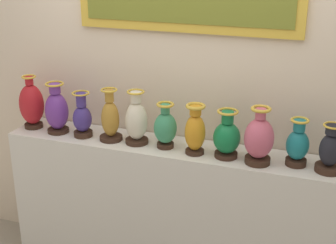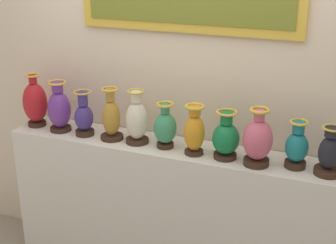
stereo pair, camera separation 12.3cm
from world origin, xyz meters
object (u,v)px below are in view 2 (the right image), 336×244
Objects in this scene: vase_violet at (59,109)px; vase_onyx at (329,154)px; vase_crimson at (35,103)px; vase_rose at (258,140)px; vase_jade at (165,128)px; vase_amber at (194,131)px; vase_indigo at (84,117)px; vase_ochre at (111,118)px; vase_ivory at (137,120)px; vase_teal at (297,147)px; vase_emerald at (226,138)px.

vase_onyx is at bearing -0.10° from vase_violet.
vase_onyx is at bearing -0.66° from vase_crimson.
vase_rose is (1.66, -0.05, -0.02)m from vase_crimson.
vase_amber is (0.21, -0.03, 0.02)m from vase_jade.
vase_ochre is at bearing 1.68° from vase_indigo.
vase_indigo is 0.40m from vase_ivory.
vase_jade is at bearing 0.86° from vase_ochre.
vase_crimson reaches higher than vase_indigo.
vase_teal is at bearing 13.25° from vase_rose.
vase_crimson is 1.89m from vase_teal.
vase_teal is at bearing 0.74° from vase_violet.
vase_indigo reaches higher than vase_jade.
vase_ivory is at bearing 2.16° from vase_indigo.
vase_crimson reaches higher than vase_rose.
vase_ochre reaches higher than vase_teal.
vase_crimson is at bearing 174.63° from vase_violet.
vase_crimson is 0.64m from vase_ochre.
vase_teal is at bearing 3.99° from vase_amber.
vase_indigo is 1.46m from vase_teal.
vase_ivory reaches higher than vase_emerald.
vase_amber reaches higher than vase_jade.
vase_indigo reaches higher than vase_emerald.
vase_rose is (1.02, -0.03, 0.01)m from vase_ochre.
vase_ochre is 1.44m from vase_onyx.
vase_onyx is (0.62, 0.01, -0.01)m from vase_emerald.
vase_teal is at bearing 172.57° from vase_onyx.
vase_ivory is 0.83m from vase_rose.
vase_jade is 0.22m from vase_amber.
vase_jade is at bearing -178.94° from vase_teal.
vase_jade is at bearing 178.01° from vase_emerald.
vase_ochre is 1.02m from vase_rose.
vase_onyx is (0.83, 0.02, -0.03)m from vase_amber.
vase_onyx is (2.08, -0.02, -0.05)m from vase_crimson.
vase_violet is 1.22× the size of vase_teal.
vase_jade is (0.40, 0.01, -0.01)m from vase_ochre.
vase_crimson is 1.07× the size of vase_violet.
vase_indigo is at bearing -178.90° from vase_teal.
vase_onyx is at bearing 3.91° from vase_rose.
vase_violet is 0.61m from vase_ivory.
vase_jade is 0.62m from vase_rose.
vase_rose is at bearing -1.18° from vase_indigo.
vase_amber is (1.03, -0.02, -0.01)m from vase_violet.
vase_ochre is (0.42, -0.00, -0.01)m from vase_violet.
vase_ochre is at bearing 177.89° from vase_amber.
vase_violet is 1.67m from vase_teal.
vase_ivory is at bearing 0.83° from vase_violet.
vase_ochre is at bearing -177.29° from vase_ivory.
vase_teal is at bearing 0.69° from vase_ivory.
vase_ivory reaches higher than vase_violet.
vase_emerald is 1.05× the size of vase_onyx.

